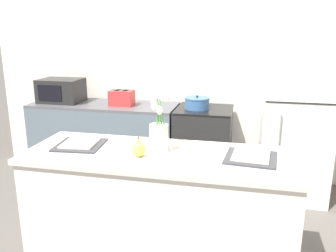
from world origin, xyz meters
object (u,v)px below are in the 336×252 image
Objects in this scene: microwave at (61,90)px; flower_vase at (159,131)px; cooking_pot at (197,103)px; pear_figurine at (139,149)px; refrigerator at (296,117)px; toaster at (122,98)px; plate_setting_right at (251,157)px; plate_setting_left at (80,144)px; stove_range at (203,148)px.

flower_vase is at bearing -44.75° from microwave.
pear_figurine is at bearing -94.79° from cooking_pot.
toaster is (-1.87, -0.04, 0.13)m from refrigerator.
pear_figurine reaches higher than plate_setting_right.
cooking_pot is at bearing 1.24° from toaster.
plate_setting_right is at bearing -1.16° from flower_vase.
microwave reaches higher than plate_setting_left.
refrigerator is 1.88m from toaster.
cooking_pot is (-1.03, -0.02, 0.10)m from refrigerator.
pear_figurine is (-1.17, -1.69, 0.14)m from refrigerator.
cooking_pot is at bearing 68.48° from plate_setting_left.
plate_setting_left is (-0.47, 0.12, -0.04)m from pear_figurine.
pear_figurine reaches higher than plate_setting_left.
toaster is 0.58× the size of microwave.
microwave is at bearing -179.97° from refrigerator.
refrigerator is at bearing 55.36° from pear_figurine.
microwave is (-1.47, 1.69, 0.04)m from pear_figurine.
cooking_pot is (-0.08, -0.02, 0.52)m from stove_range.
microwave is at bearing 122.46° from plate_setting_left.
microwave reaches higher than plate_setting_right.
stove_range is 3.24× the size of toaster.
microwave is (-1.68, -0.00, 0.59)m from stove_range.
cooking_pot is 0.56× the size of microwave.
flower_vase is 1.54m from cooking_pot.
stove_range is at bearing 66.37° from plate_setting_left.
microwave is (-1.57, 1.56, -0.05)m from flower_vase.
stove_range is 0.52m from cooking_pot.
toaster reaches higher than cooking_pot.
plate_setting_left reaches higher than stove_range.
plate_setting_left is at bearing -111.52° from cooking_pot.
microwave is at bearing 179.21° from cooking_pot.
flower_vase reaches higher than stove_range.
stove_range is at bearing 16.62° from cooking_pot.
refrigerator is 12.59× the size of pear_figurine.
toaster is (-0.81, 1.51, -0.10)m from flower_vase.
cooking_pot is (0.14, 1.66, -0.03)m from pear_figurine.
flower_vase is at bearing -91.41° from cooking_pot.
refrigerator is at bearing 55.64° from flower_vase.
refrigerator is 2.64m from microwave.
flower_vase reaches higher than plate_setting_left.
refrigerator reaches higher than plate_setting_right.
cooking_pot reaches higher than plate_setting_right.
plate_setting_right is (0.49, -1.57, 0.50)m from stove_range.
pear_figurine is at bearing -97.30° from stove_range.
flower_vase is at bearing 1.22° from plate_setting_left.
plate_setting_right is at bearing -69.99° from cooking_pot.
pear_figurine is 0.71m from plate_setting_right.
microwave reaches higher than pear_figurine.
pear_figurine reaches higher than toaster.
toaster reaches higher than stove_range.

